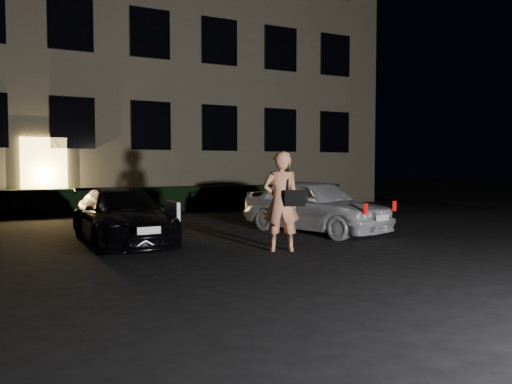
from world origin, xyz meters
name	(u,v)px	position (x,y,z in m)	size (l,w,h in m)	color
ground	(327,266)	(0.00, 0.00, 0.00)	(80.00, 80.00, 0.00)	black
building	(126,61)	(0.00, 14.99, 6.00)	(20.00, 8.11, 12.00)	#766A54
hedge	(155,199)	(0.00, 10.50, 0.42)	(15.00, 0.70, 0.85)	black
sedan	(122,216)	(-2.43, 3.84, 0.56)	(1.75, 3.95, 1.11)	black
hatch	(315,205)	(2.01, 3.49, 0.65)	(2.56, 4.09, 1.30)	silver
man	(282,201)	(0.04, 1.55, 0.93)	(0.79, 0.68, 1.85)	tan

